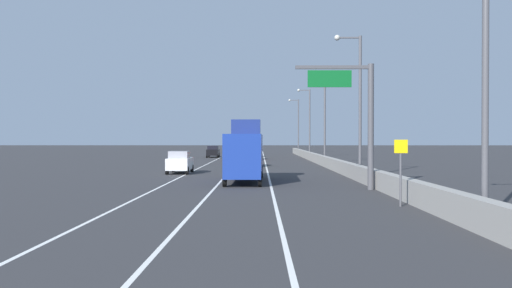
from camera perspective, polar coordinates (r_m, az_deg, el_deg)
name	(u,v)px	position (r m, az deg, el deg)	size (l,w,h in m)	color
ground_plane	(254,161)	(68.78, -0.24, -1.92)	(320.00, 320.00, 0.00)	#2D2D30
lane_stripe_left	(207,164)	(60.11, -5.59, -2.29)	(0.16, 130.00, 0.00)	silver
lane_stripe_center	(236,164)	(59.85, -2.25, -2.30)	(0.16, 130.00, 0.00)	silver
lane_stripe_right	(266,164)	(59.79, 1.10, -2.30)	(0.16, 130.00, 0.00)	silver
jersey_barrier_right	(340,167)	(45.36, 9.59, -2.55)	(0.60, 120.00, 1.10)	gray
overhead_sign_gantry	(358,110)	(30.49, 11.57, 3.76)	(4.68, 0.36, 7.50)	#47474C
speed_advisory_sign	(401,167)	(23.38, 16.13, -2.56)	(0.60, 0.11, 3.00)	#4C4C51
lamp_post_right_near	(479,47)	(19.88, 24.01, 10.08)	(2.14, 0.44, 11.14)	#4C4C51
lamp_post_right_second	(357,97)	(40.05, 11.43, 5.31)	(2.14, 0.44, 11.14)	#4C4C51
lamp_post_right_third	(323,111)	(60.95, 7.61, 3.70)	(2.14, 0.44, 11.14)	#4C4C51
lamp_post_right_fourth	(308,118)	(82.04, 5.96, 2.91)	(2.14, 0.44, 11.14)	#4C4C51
lamp_post_right_fifth	(297,123)	(103.13, 4.71, 2.44)	(2.14, 0.44, 11.14)	#4C4C51
car_red_0	(250,152)	(73.01, -0.66, -0.95)	(1.84, 4.73, 2.12)	red
car_green_1	(250,157)	(55.19, -0.71, -1.54)	(1.93, 4.74, 1.94)	#196033
car_white_2	(180,162)	(44.45, -8.66, -2.07)	(1.96, 4.09, 1.95)	white
car_yellow_3	(251,151)	(83.86, -0.52, -0.79)	(1.97, 4.44, 1.97)	gold
car_black_4	(213,151)	(81.56, -4.91, -0.85)	(1.94, 4.62, 1.91)	black
box_truck	(245,153)	(35.53, -1.25, -1.01)	(2.60, 8.92, 4.45)	navy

